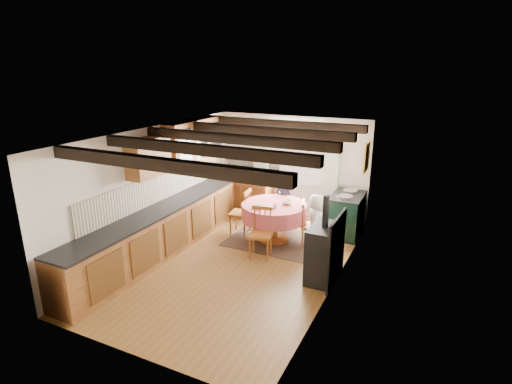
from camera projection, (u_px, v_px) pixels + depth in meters
The scene contains 40 objects.
floor at pixel (237, 263), 7.47m from camera, with size 3.60×5.50×0.00m, color brown.
ceiling at pixel (235, 134), 6.75m from camera, with size 3.60×5.50×0.00m, color white.
wall_back at pixel (292, 167), 9.47m from camera, with size 3.60×0.00×2.40m, color silver.
wall_front at pixel (126, 270), 4.74m from camera, with size 3.60×0.00×2.40m, color silver.
wall_left at pixel (155, 189), 7.85m from camera, with size 0.00×5.50×2.40m, color silver.
wall_right at pixel (337, 218), 6.37m from camera, with size 0.00×5.50×2.40m, color silver.
beam_a at pixel (160, 164), 5.05m from camera, with size 3.60×0.16×0.16m, color black.
beam_b at pixel (203, 150), 5.91m from camera, with size 3.60×0.16×0.16m, color black.
beam_c at pixel (235, 139), 6.77m from camera, with size 3.60×0.16×0.16m, color black.
beam_d at pixel (261, 131), 7.63m from camera, with size 3.60×0.16×0.16m, color black.
beam_e at pixel (281, 124), 8.50m from camera, with size 3.60×0.16×0.16m, color black.
splash_left at pixel (165, 185), 8.10m from camera, with size 0.02×4.50×0.55m, color beige.
splash_back at pixel (253, 163), 9.87m from camera, with size 1.40×0.02×0.55m, color beige.
base_cabinet_left at pixel (170, 228), 7.95m from camera, with size 0.60×5.30×0.88m, color #A16028.
base_cabinet_back at pixel (246, 196), 9.88m from camera, with size 1.30×0.60×0.88m, color #A16028.
worktop_left at pixel (169, 206), 7.80m from camera, with size 0.64×5.30×0.04m, color black.
worktop_back at pixel (246, 178), 9.72m from camera, with size 1.30×0.64×0.04m, color black.
wall_cabinet_glass at pixel (195, 141), 8.58m from camera, with size 0.34×1.80×0.90m, color #A16028.
wall_cabinet_solid at pixel (148, 157), 7.31m from camera, with size 0.34×0.90×0.70m, color #A16028.
window_frame at pixel (296, 151), 9.30m from camera, with size 1.34×0.03×1.54m, color white.
window_pane at pixel (296, 151), 9.30m from camera, with size 1.20×0.01×1.40m, color white.
curtain_left at pixel (261, 169), 9.73m from camera, with size 0.35×0.10×2.10m, color silver.
curtain_right at pixel (330, 177), 9.03m from camera, with size 0.35×0.10×2.10m, color silver.
curtain_rod at pixel (296, 125), 9.05m from camera, with size 0.03×0.03×2.00m, color black.
wall_picture at pixel (366, 157), 8.21m from camera, with size 0.04×0.50×0.60m, color gold.
wall_plate at pixel (337, 151), 8.87m from camera, with size 0.30×0.30×0.02m, color silver.
rug at pixel (274, 240), 8.43m from camera, with size 1.83×1.42×0.01m, color brown.
dining_table at pixel (274, 223), 8.31m from camera, with size 1.33×1.33×0.80m, color #D6484F, non-canonical shape.
chair_near at pixel (260, 233), 7.57m from camera, with size 0.42×0.44×0.97m, color #9B591E, non-canonical shape.
chair_left at pixel (240, 212), 8.68m from camera, with size 0.42×0.44×0.98m, color #9B591E, non-canonical shape.
chair_right at pixel (311, 224), 8.04m from camera, with size 0.41×0.43×0.95m, color #9B591E, non-canonical shape.
aga_range at pixel (346, 214), 8.61m from camera, with size 0.64×0.99×0.91m, color black, non-canonical shape.
cast_iron_stove at pixel (324, 239), 6.69m from camera, with size 0.45×0.75×1.50m, color black, non-canonical shape.
child_far at pixel (284, 201), 8.97m from camera, with size 0.44×0.29×1.21m, color #2C334A.
child_right at pixel (316, 221), 7.97m from camera, with size 0.54×0.35×1.10m, color white.
bowl_a at pixel (258, 207), 7.96m from camera, with size 0.21×0.21×0.05m, color silver.
bowl_b at pixel (287, 202), 8.20m from camera, with size 0.21×0.21×0.07m, color silver.
cup at pixel (275, 206), 7.96m from camera, with size 0.10×0.10×0.09m, color silver.
canister_tall at pixel (239, 172), 9.76m from camera, with size 0.13×0.13×0.23m, color #262628.
canister_wide at pixel (250, 172), 9.74m from camera, with size 0.18×0.18×0.20m, color #262628.
Camera 1 is at (3.21, -5.93, 3.50)m, focal length 28.43 mm.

